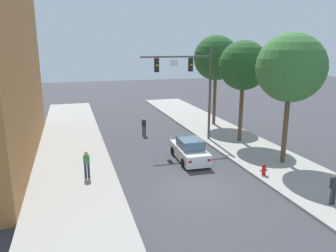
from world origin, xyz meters
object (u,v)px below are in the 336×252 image
object	(u,v)px
pedestrian_sidewalk_left_walker	(87,163)
pedestrian_sidewalk_right_walker	(334,187)
street_tree_third	(216,58)
car_lead_white	(190,150)
pedestrian_crossing_road	(144,126)
street_tree_nearest	(291,68)
traffic_signal_mast	(192,78)
fire_hydrant	(264,169)
street_tree_second	(243,66)

from	to	relation	value
pedestrian_sidewalk_left_walker	pedestrian_sidewalk_right_walker	world-z (taller)	same
pedestrian_sidewalk_left_walker	street_tree_third	bearing A→B (deg)	38.49
car_lead_white	pedestrian_crossing_road	xyz separation A→B (m)	(-1.60, 7.20, 0.19)
car_lead_white	street_tree_nearest	world-z (taller)	street_tree_nearest
traffic_signal_mast	street_tree_third	distance (m)	6.40
pedestrian_sidewalk_right_walker	car_lead_white	bearing A→B (deg)	117.46
pedestrian_sidewalk_right_walker	street_tree_nearest	world-z (taller)	street_tree_nearest
car_lead_white	pedestrian_sidewalk_left_walker	world-z (taller)	pedestrian_sidewalk_left_walker
fire_hydrant	pedestrian_crossing_road	bearing A→B (deg)	113.09
traffic_signal_mast	car_lead_white	xyz separation A→B (m)	(-1.70, -4.23, -4.59)
car_lead_white	street_tree_second	distance (m)	8.25
street_tree_nearest	street_tree_third	size ratio (longest dim) A/B	0.98
car_lead_white	pedestrian_sidewalk_right_walker	bearing A→B (deg)	-62.54
traffic_signal_mast	street_tree_second	size ratio (longest dim) A/B	0.93
car_lead_white	fire_hydrant	distance (m)	5.26
pedestrian_sidewalk_right_walker	street_tree_second	distance (m)	12.37
traffic_signal_mast	car_lead_white	distance (m)	6.46
street_tree_nearest	street_tree_second	distance (m)	5.32
street_tree_nearest	street_tree_third	xyz separation A→B (m)	(0.17, 11.35, 0.23)
fire_hydrant	street_tree_third	distance (m)	14.61
fire_hydrant	traffic_signal_mast	bearing A→B (deg)	100.42
street_tree_nearest	pedestrian_sidewalk_left_walker	bearing A→B (deg)	175.17
car_lead_white	traffic_signal_mast	bearing A→B (deg)	68.15
car_lead_white	pedestrian_sidewalk_left_walker	distance (m)	7.15
pedestrian_crossing_road	fire_hydrant	world-z (taller)	pedestrian_crossing_road
car_lead_white	street_tree_second	xyz separation A→B (m)	(5.44, 2.80, 5.53)
pedestrian_sidewalk_left_walker	street_tree_nearest	distance (m)	13.86
pedestrian_crossing_road	street_tree_second	bearing A→B (deg)	-31.95
pedestrian_sidewalk_left_walker	pedestrian_sidewalk_right_walker	xyz separation A→B (m)	(11.35, -6.95, 0.00)
street_tree_second	street_tree_third	xyz separation A→B (m)	(0.48, 6.05, 0.38)
traffic_signal_mast	pedestrian_sidewalk_right_walker	world-z (taller)	traffic_signal_mast
pedestrian_sidewalk_left_walker	street_tree_third	size ratio (longest dim) A/B	0.19
car_lead_white	pedestrian_sidewalk_right_walker	size ratio (longest dim) A/B	2.63
street_tree_third	traffic_signal_mast	bearing A→B (deg)	-132.46
pedestrian_sidewalk_right_walker	street_tree_nearest	xyz separation A→B (m)	(1.40, 5.87, 5.34)
pedestrian_sidewalk_left_walker	street_tree_second	bearing A→B (deg)	18.78
car_lead_white	pedestrian_sidewalk_left_walker	xyz separation A→B (m)	(-7.00, -1.43, 0.34)
car_lead_white	street_tree_third	bearing A→B (deg)	56.21
traffic_signal_mast	street_tree_second	xyz separation A→B (m)	(3.75, -1.43, 0.95)
fire_hydrant	car_lead_white	bearing A→B (deg)	128.00
pedestrian_sidewalk_left_walker	pedestrian_crossing_road	xyz separation A→B (m)	(5.40, 8.62, -0.15)
pedestrian_sidewalk_left_walker	pedestrian_sidewalk_right_walker	bearing A→B (deg)	-31.47
street_tree_third	fire_hydrant	bearing A→B (deg)	-101.69
pedestrian_sidewalk_right_walker	street_tree_second	xyz separation A→B (m)	(1.09, 11.18, 5.19)
pedestrian_sidewalk_left_walker	fire_hydrant	size ratio (longest dim) A/B	2.28
traffic_signal_mast	pedestrian_sidewalk_left_walker	world-z (taller)	traffic_signal_mast
pedestrian_crossing_road	street_tree_second	xyz separation A→B (m)	(7.04, -4.39, 5.34)
pedestrian_crossing_road	street_tree_nearest	size ratio (longest dim) A/B	0.19
fire_hydrant	street_tree_second	world-z (taller)	street_tree_second
traffic_signal_mast	car_lead_white	world-z (taller)	traffic_signal_mast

